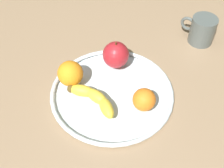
# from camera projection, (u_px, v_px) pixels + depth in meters

# --- Properties ---
(ground_plane) EXTENTS (1.45, 1.45, 0.04)m
(ground_plane) POSITION_uv_depth(u_px,v_px,m) (112.00, 99.00, 0.87)
(ground_plane) COLOR #95795B
(fruit_bowl) EXTENTS (0.35, 0.35, 0.02)m
(fruit_bowl) POSITION_uv_depth(u_px,v_px,m) (112.00, 93.00, 0.85)
(fruit_bowl) COLOR silver
(fruit_bowl) RESTS_ON ground_plane
(banana) EXTENTS (0.17, 0.07, 0.03)m
(banana) POSITION_uv_depth(u_px,v_px,m) (94.00, 98.00, 0.81)
(banana) COLOR yellow
(banana) RESTS_ON fruit_bowl
(apple) EXTENTS (0.08, 0.08, 0.09)m
(apple) POSITION_uv_depth(u_px,v_px,m) (116.00, 55.00, 0.88)
(apple) COLOR #B11F28
(apple) RESTS_ON fruit_bowl
(orange_front_right) EXTENTS (0.06, 0.06, 0.06)m
(orange_front_right) POSITION_uv_depth(u_px,v_px,m) (144.00, 100.00, 0.78)
(orange_front_right) COLOR orange
(orange_front_right) RESTS_ON fruit_bowl
(orange_front_left) EXTENTS (0.07, 0.07, 0.07)m
(orange_front_left) POSITION_uv_depth(u_px,v_px,m) (70.00, 73.00, 0.84)
(orange_front_left) COLOR orange
(orange_front_left) RESTS_ON fruit_bowl
(ambient_mug) EXTENTS (0.12, 0.08, 0.09)m
(ambient_mug) POSITION_uv_depth(u_px,v_px,m) (202.00, 30.00, 0.98)
(ambient_mug) COLOR #525B59
(ambient_mug) RESTS_ON ground_plane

